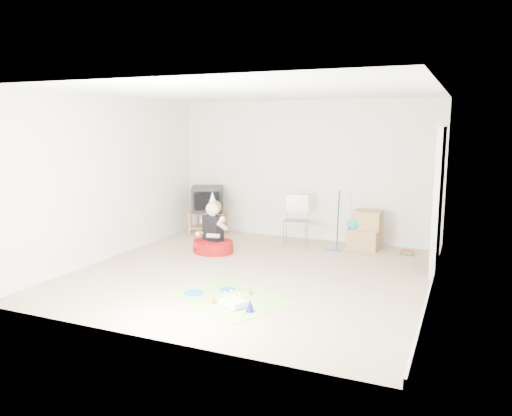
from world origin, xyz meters
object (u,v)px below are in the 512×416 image
at_px(tv_stand, 208,220).
at_px(crt_tv, 208,199).
at_px(folding_chair, 296,222).
at_px(seated_woman, 213,239).
at_px(birthday_cake, 234,303).
at_px(cardboard_boxes, 365,231).

relative_size(tv_stand, crt_tv, 1.23).
bearing_deg(folding_chair, seated_woman, -141.86).
distance_m(crt_tv, birthday_cake, 4.18).
bearing_deg(tv_stand, seated_woman, -57.97).
bearing_deg(tv_stand, folding_chair, -10.67).
height_order(crt_tv, seated_woman, seated_woman).
distance_m(folding_chair, birthday_cake, 3.13).
bearing_deg(seated_woman, folding_chair, 38.14).
relative_size(folding_chair, birthday_cake, 2.59).
height_order(tv_stand, birthday_cake, tv_stand).
bearing_deg(seated_woman, cardboard_boxes, 28.18).
distance_m(cardboard_boxes, seated_woman, 2.64).
distance_m(folding_chair, cardboard_boxes, 1.22).
xyz_separation_m(tv_stand, crt_tv, (0.00, 0.00, 0.43)).
relative_size(tv_stand, folding_chair, 0.78).
distance_m(tv_stand, cardboard_boxes, 3.14).
height_order(tv_stand, crt_tv, crt_tv).
xyz_separation_m(crt_tv, birthday_cake, (2.25, -3.46, -0.65)).
distance_m(crt_tv, folding_chair, 2.02).
height_order(tv_stand, seated_woman, seated_woman).
height_order(seated_woman, birthday_cake, seated_woman).
xyz_separation_m(cardboard_boxes, birthday_cake, (-0.88, -3.42, -0.29)).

